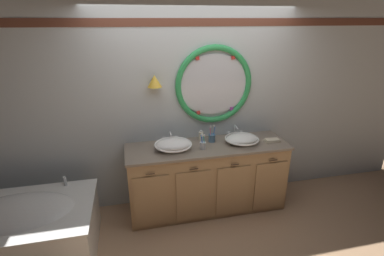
{
  "coord_description": "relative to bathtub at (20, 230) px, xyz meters",
  "views": [
    {
      "loc": [
        -0.79,
        -2.83,
        2.36
      ],
      "look_at": [
        -0.1,
        0.25,
        1.14
      ],
      "focal_mm": 26.66,
      "sensor_mm": 36.0,
      "label": 1
    }
  ],
  "objects": [
    {
      "name": "soap_dispenser",
      "position": [
        2.05,
        0.6,
        0.61
      ],
      "size": [
        0.06,
        0.07,
        0.14
      ],
      "color": "#EFE5C6",
      "rests_on": "vanity_counter"
    },
    {
      "name": "folded_hand_towel",
      "position": [
        2.93,
        0.35,
        0.57
      ],
      "size": [
        0.19,
        0.11,
        0.03
      ],
      "color": "beige",
      "rests_on": "vanity_counter"
    },
    {
      "name": "faucet_set_left",
      "position": [
        1.66,
        0.63,
        0.61
      ],
      "size": [
        0.21,
        0.13,
        0.14
      ],
      "color": "silver",
      "rests_on": "vanity_counter"
    },
    {
      "name": "sink_basin_right",
      "position": [
        2.53,
        0.39,
        0.61
      ],
      "size": [
        0.43,
        0.43,
        0.12
      ],
      "color": "white",
      "rests_on": "vanity_counter"
    },
    {
      "name": "vanity_counter",
      "position": [
        2.09,
        0.42,
        0.1
      ],
      "size": [
        2.01,
        0.63,
        0.89
      ],
      "color": "tan",
      "rests_on": "ground_plane"
    },
    {
      "name": "ground_plane",
      "position": [
        1.99,
        0.16,
        -0.34
      ],
      "size": [
        14.0,
        14.0,
        0.0
      ],
      "primitive_type": "plane",
      "color": "tan"
    },
    {
      "name": "toothbrush_holder_left",
      "position": [
        2.01,
        0.34,
        0.6
      ],
      "size": [
        0.08,
        0.08,
        0.2
      ],
      "color": "silver",
      "rests_on": "vanity_counter"
    },
    {
      "name": "back_wall_assembly",
      "position": [
        2.01,
        0.75,
        0.98
      ],
      "size": [
        6.4,
        0.26,
        2.6
      ],
      "color": "silver",
      "rests_on": "ground_plane"
    },
    {
      "name": "toothbrush_holder_right",
      "position": [
        2.18,
        0.52,
        0.61
      ],
      "size": [
        0.09,
        0.09,
        0.22
      ],
      "color": "slate",
      "rests_on": "vanity_counter"
    },
    {
      "name": "bathtub",
      "position": [
        0.0,
        0.0,
        0.0
      ],
      "size": [
        1.48,
        0.98,
        0.68
      ],
      "color": "white",
      "rests_on": "ground_plane"
    },
    {
      "name": "sink_basin_left",
      "position": [
        1.66,
        0.39,
        0.62
      ],
      "size": [
        0.45,
        0.45,
        0.13
      ],
      "color": "white",
      "rests_on": "vanity_counter"
    },
    {
      "name": "faucet_set_right",
      "position": [
        2.53,
        0.63,
        0.61
      ],
      "size": [
        0.23,
        0.13,
        0.15
      ],
      "color": "silver",
      "rests_on": "vanity_counter"
    }
  ]
}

